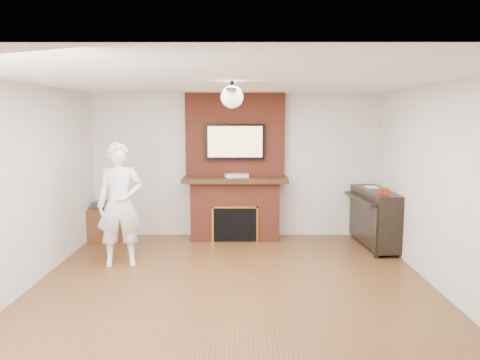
{
  "coord_description": "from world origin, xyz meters",
  "views": [
    {
      "loc": [
        0.11,
        -5.43,
        2.08
      ],
      "look_at": [
        0.09,
        0.9,
        1.24
      ],
      "focal_mm": 35.0,
      "sensor_mm": 36.0,
      "label": 1
    }
  ],
  "objects_px": {
    "person": "(120,204)",
    "piano": "(375,216)",
    "fireplace": "(235,181)",
    "side_table": "(108,221)"
  },
  "relations": [
    {
      "from": "person",
      "to": "piano",
      "type": "bearing_deg",
      "value": 0.76
    },
    {
      "from": "fireplace",
      "to": "person",
      "type": "bearing_deg",
      "value": -136.49
    },
    {
      "from": "person",
      "to": "side_table",
      "type": "xyz_separation_m",
      "value": [
        -0.6,
        1.45,
        -0.57
      ]
    },
    {
      "from": "side_table",
      "to": "fireplace",
      "type": "bearing_deg",
      "value": 7.19
    },
    {
      "from": "fireplace",
      "to": "side_table",
      "type": "height_order",
      "value": "fireplace"
    },
    {
      "from": "fireplace",
      "to": "person",
      "type": "relative_size",
      "value": 1.43
    },
    {
      "from": "person",
      "to": "piano",
      "type": "height_order",
      "value": "person"
    },
    {
      "from": "person",
      "to": "piano",
      "type": "distance_m",
      "value": 4.01
    },
    {
      "from": "person",
      "to": "side_table",
      "type": "bearing_deg",
      "value": 99.08
    },
    {
      "from": "side_table",
      "to": "piano",
      "type": "bearing_deg",
      "value": -0.69
    }
  ]
}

